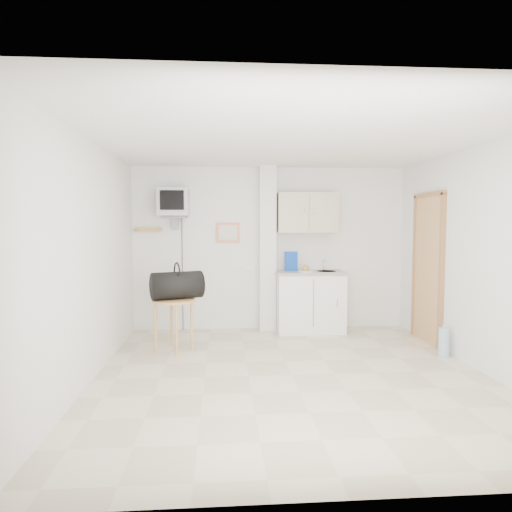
{
  "coord_description": "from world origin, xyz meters",
  "views": [
    {
      "loc": [
        -0.75,
        -4.78,
        1.63
      ],
      "look_at": [
        -0.34,
        0.6,
        1.25
      ],
      "focal_mm": 32.0,
      "sensor_mm": 36.0,
      "label": 1
    }
  ],
  "objects": [
    {
      "name": "ground",
      "position": [
        0.0,
        0.0,
        0.0
      ],
      "size": [
        4.5,
        4.5,
        0.0
      ],
      "primitive_type": "plane",
      "color": "beige",
      "rests_on": "ground"
    },
    {
      "name": "room_envelope",
      "position": [
        0.24,
        0.09,
        1.54
      ],
      "size": [
        4.24,
        4.54,
        2.55
      ],
      "color": "white",
      "rests_on": "ground"
    },
    {
      "name": "kitchenette",
      "position": [
        0.57,
        2.0,
        0.8
      ],
      "size": [
        1.03,
        0.58,
        2.1
      ],
      "color": "white",
      "rests_on": "ground"
    },
    {
      "name": "crt_television",
      "position": [
        -1.45,
        2.02,
        1.94
      ],
      "size": [
        0.44,
        0.45,
        2.15
      ],
      "color": "slate",
      "rests_on": "ground"
    },
    {
      "name": "round_table",
      "position": [
        -1.36,
        1.05,
        0.56
      ],
      "size": [
        0.54,
        0.54,
        0.67
      ],
      "rotation": [
        0.0,
        0.0,
        0.24
      ],
      "color": "#B0884A",
      "rests_on": "ground"
    },
    {
      "name": "duffel_bag",
      "position": [
        -1.32,
        1.08,
        0.85
      ],
      "size": [
        0.72,
        0.56,
        0.48
      ],
      "rotation": [
        0.0,
        0.0,
        0.38
      ],
      "color": "black",
      "rests_on": "round_table"
    },
    {
      "name": "water_bottle",
      "position": [
        1.98,
        0.56,
        0.18
      ],
      "size": [
        0.13,
        0.13,
        0.39
      ],
      "color": "#91BACB",
      "rests_on": "ground"
    }
  ]
}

